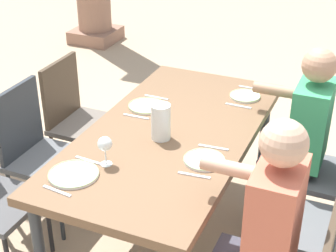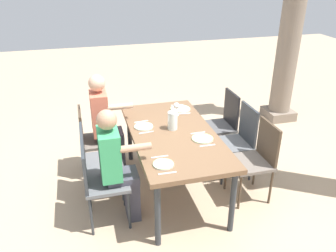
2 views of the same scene
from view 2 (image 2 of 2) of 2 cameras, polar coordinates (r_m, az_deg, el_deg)
ground_plane at (r=4.27m, az=0.82°, el=-10.39°), size 16.00×16.00×0.00m
dining_table at (r=3.90m, az=0.88°, el=-2.01°), size 1.82×0.92×0.77m
chair_west_north at (r=4.79m, az=9.05°, el=0.83°), size 0.44×0.44×0.93m
chair_west_south at (r=4.44m, az=-12.45°, el=-1.79°), size 0.44×0.44×0.89m
chair_mid_north at (r=4.39m, az=11.62°, el=-1.88°), size 0.44×0.44×0.93m
chair_mid_south at (r=4.00m, az=-11.98°, el=-5.14°), size 0.44×0.44×0.87m
chair_east_north at (r=4.01m, az=14.55°, el=-4.85°), size 0.44×0.44×0.93m
chair_east_south at (r=3.57m, az=-11.47°, el=-8.58°), size 0.44×0.44×0.91m
diner_woman_green at (r=3.50m, az=-8.43°, el=-6.28°), size 0.35×0.49×1.27m
diner_man_white at (r=4.36m, az=-10.31°, el=0.68°), size 0.35×0.49×1.32m
stone_column_near at (r=6.00m, az=19.44°, el=13.20°), size 0.46×0.46×2.76m
plate_0 at (r=4.47m, az=2.06°, el=2.87°), size 0.26×0.26×0.02m
wine_glass_0 at (r=4.26m, az=1.41°, el=3.32°), size 0.08×0.08×0.16m
fork_0 at (r=4.61m, az=1.53°, el=3.51°), size 0.04×0.17×0.01m
spoon_0 at (r=4.34m, az=2.63°, el=2.06°), size 0.03×0.17×0.01m
plate_1 at (r=4.00m, az=-4.06°, el=-0.06°), size 0.22×0.22×0.02m
fork_1 at (r=4.14m, az=-4.46°, el=0.75°), size 0.03×0.17×0.01m
spoon_1 at (r=3.87m, az=-3.63°, el=-1.07°), size 0.03×0.17×0.01m
plate_2 at (r=3.74m, az=5.74°, el=-2.08°), size 0.24×0.24×0.02m
fork_2 at (r=3.87m, az=4.98°, el=-1.15°), size 0.02×0.17×0.01m
spoon_2 at (r=3.62m, az=6.55°, el=-3.23°), size 0.02×0.17×0.01m
plate_3 at (r=3.28m, az=-0.78°, el=-6.33°), size 0.20×0.20×0.02m
fork_3 at (r=3.40m, az=-1.39°, el=-5.11°), size 0.02×0.17×0.01m
spoon_3 at (r=3.16m, az=-0.10°, el=-7.82°), size 0.02×0.17×0.01m
water_pitcher at (r=3.91m, az=0.77°, el=0.75°), size 0.11×0.11×0.21m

